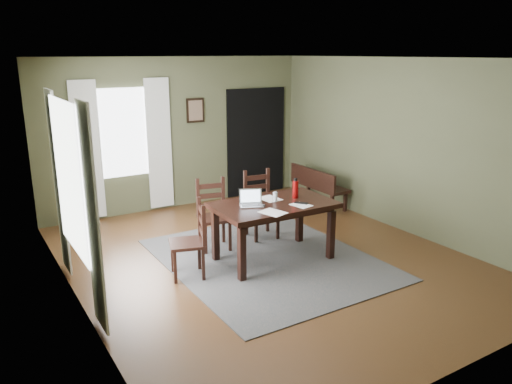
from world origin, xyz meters
TOP-DOWN VIEW (x-y plane):
  - ground at (0.00, 0.00)m, footprint 5.00×6.00m
  - room_shell at (0.00, 0.00)m, footprint 5.02×6.02m
  - rug at (0.00, 0.00)m, footprint 2.60×3.20m
  - dining_table at (0.07, -0.03)m, footprint 1.63×1.01m
  - chair_end at (-1.11, 0.06)m, footprint 0.54×0.54m
  - chair_back_left at (-0.42, 0.80)m, footprint 0.53×0.53m
  - chair_back_right at (0.41, 0.83)m, footprint 0.50×0.50m
  - bench at (2.16, 1.63)m, footprint 0.41×1.27m
  - laptop at (-0.23, 0.05)m, footprint 0.37×0.34m
  - computer_mouse at (-0.15, -0.08)m, footprint 0.06×0.09m
  - tv_remote at (0.37, -0.26)m, footprint 0.15×0.17m
  - drinking_glass at (0.13, 0.01)m, footprint 0.08×0.08m
  - water_bottle at (0.46, 0.01)m, footprint 0.10×0.10m
  - paper_b at (0.33, -0.31)m, footprint 0.25×0.30m
  - paper_c at (0.14, 0.16)m, footprint 0.27×0.33m
  - paper_e at (-0.17, -0.38)m, footprint 0.33×0.38m
  - window_left at (-2.47, 0.20)m, footprint 0.01×1.30m
  - window_back at (-1.00, 2.97)m, footprint 1.00×0.01m
  - curtain_left_near at (-2.44, -0.62)m, footprint 0.03×0.48m
  - curtain_left_far at (-2.44, 1.02)m, footprint 0.03×0.48m
  - curtain_back_left at (-1.62, 2.94)m, footprint 0.44×0.03m
  - curtain_back_right at (-0.38, 2.94)m, footprint 0.44×0.03m
  - framed_picture at (0.35, 2.97)m, footprint 0.34×0.03m
  - doorway_back at (1.65, 2.97)m, footprint 1.30×0.03m

SIDE VIEW (x-z plane):
  - ground at x=0.00m, z-range -0.01..0.00m
  - rug at x=0.00m, z-range 0.00..0.01m
  - bench at x=2.16m, z-range 0.07..0.78m
  - chair_end at x=-1.11m, z-range -0.01..0.97m
  - chair_back_left at x=-0.42m, z-range -0.01..1.00m
  - chair_back_right at x=0.41m, z-range -0.01..1.01m
  - dining_table at x=0.07m, z-range 0.31..1.12m
  - paper_b at x=0.33m, z-range 0.82..0.82m
  - paper_c at x=0.14m, z-range 0.82..0.82m
  - paper_e at x=-0.17m, z-range 0.82..0.82m
  - tv_remote at x=0.37m, z-range 0.82..0.83m
  - computer_mouse at x=-0.15m, z-range 0.82..0.85m
  - laptop at x=-0.23m, z-range 0.77..0.97m
  - drinking_glass at x=0.13m, z-range 0.82..0.95m
  - water_bottle at x=0.46m, z-range 0.80..1.08m
  - doorway_back at x=1.65m, z-range 0.00..2.10m
  - curtain_left_near at x=-2.44m, z-range 0.05..2.35m
  - curtain_left_far at x=-2.44m, z-range 0.05..2.35m
  - curtain_back_left at x=-1.62m, z-range 0.05..2.35m
  - curtain_back_right at x=-0.38m, z-range 0.05..2.35m
  - window_left at x=-2.47m, z-range 0.60..2.30m
  - window_back at x=-1.00m, z-range 0.70..2.20m
  - framed_picture at x=0.35m, z-range 1.53..1.97m
  - room_shell at x=0.00m, z-range 0.45..3.16m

